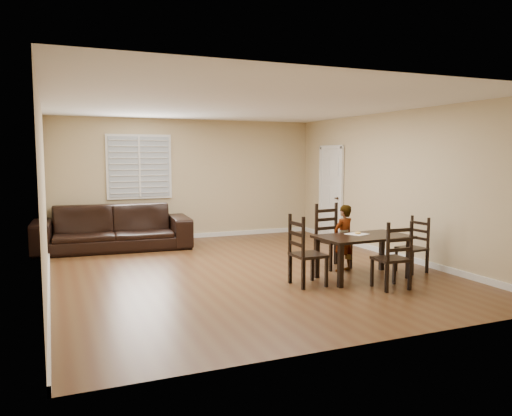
# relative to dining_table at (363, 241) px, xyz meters

# --- Properties ---
(ground) EXTENTS (7.00, 7.00, 0.00)m
(ground) POSITION_rel_dining_table_xyz_m (-1.50, 1.19, -0.58)
(ground) COLOR #55371D
(ground) RESTS_ON ground
(room) EXTENTS (6.04, 7.04, 2.72)m
(room) POSITION_rel_dining_table_xyz_m (-1.47, 1.37, 1.23)
(room) COLOR tan
(room) RESTS_ON ground
(dining_table) EXTENTS (1.46, 0.86, 0.67)m
(dining_table) POSITION_rel_dining_table_xyz_m (0.00, 0.00, 0.00)
(dining_table) COLOR black
(dining_table) RESTS_ON ground
(chair_near) EXTENTS (0.54, 0.51, 1.08)m
(chair_near) POSITION_rel_dining_table_xyz_m (-0.05, 0.93, -0.09)
(chair_near) COLOR black
(chair_near) RESTS_ON ground
(chair_far) EXTENTS (0.45, 0.43, 0.98)m
(chair_far) POSITION_rel_dining_table_xyz_m (0.03, -0.77, -0.13)
(chair_far) COLOR black
(chair_far) RESTS_ON ground
(chair_left) EXTENTS (0.45, 0.48, 1.04)m
(chair_left) POSITION_rel_dining_table_xyz_m (-1.10, -0.05, -0.10)
(chair_left) COLOR black
(chair_left) RESTS_ON ground
(chair_right) EXTENTS (0.42, 0.44, 0.90)m
(chair_right) POSITION_rel_dining_table_xyz_m (1.09, 0.06, -0.17)
(chair_right) COLOR black
(chair_right) RESTS_ON ground
(child) EXTENTS (0.46, 0.37, 1.10)m
(child) POSITION_rel_dining_table_xyz_m (-0.02, 0.52, -0.03)
(child) COLOR gray
(child) RESTS_ON ground
(napkin) EXTENTS (0.38, 0.38, 0.00)m
(napkin) POSITION_rel_dining_table_xyz_m (-0.01, 0.16, 0.09)
(napkin) COLOR beige
(napkin) RESTS_ON dining_table
(donut) EXTENTS (0.10, 0.10, 0.04)m
(donut) POSITION_rel_dining_table_xyz_m (0.01, 0.16, 0.11)
(donut) COLOR gold
(donut) RESTS_ON napkin
(sofa) EXTENTS (3.11, 1.39, 0.89)m
(sofa) POSITION_rel_dining_table_xyz_m (-3.27, 3.93, -0.13)
(sofa) COLOR black
(sofa) RESTS_ON ground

